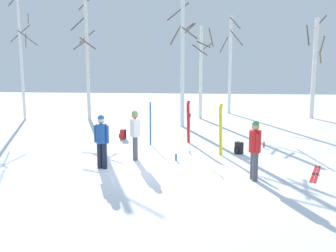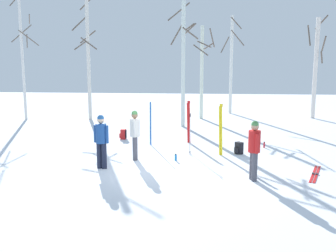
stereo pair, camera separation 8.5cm
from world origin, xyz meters
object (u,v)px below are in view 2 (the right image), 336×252
person_0 (135,132)px  water_bottle_0 (264,145)px  backpack_1 (123,134)px  backpack_0 (239,148)px  birch_tree_1 (88,57)px  ski_pair_planted_2 (189,122)px  person_1 (254,147)px  birch_tree_3 (202,70)px  birch_tree_0 (22,53)px  ski_poles_0 (190,133)px  birch_tree_5 (316,66)px  ski_pair_planted_0 (151,124)px  ski_pair_lying_0 (315,174)px  water_bottle_1 (176,157)px  ski_pair_planted_1 (221,130)px  person_2 (101,138)px  birch_tree_2 (183,60)px  birch_tree_4 (231,63)px

person_0 → water_bottle_0: (4.75, 2.32, -0.87)m
person_0 → backpack_1: (-1.17, 3.49, -0.77)m
backpack_0 → birch_tree_1: birch_tree_1 is taller
ski_pair_planted_2 → person_1: bearing=-67.5°
backpack_1 → birch_tree_3: (3.40, 6.57, 2.67)m
backpack_0 → birch_tree_0: (-11.78, 7.54, 3.68)m
ski_poles_0 → backpack_0: bearing=5.7°
backpack_0 → water_bottle_0: bearing=46.5°
birch_tree_5 → ski_pair_planted_0: bearing=-136.1°
backpack_0 → backpack_1: same height
ski_pair_lying_0 → birch_tree_3: (-3.48, 11.28, 2.87)m
water_bottle_1 → backpack_1: bearing=126.3°
backpack_1 → birch_tree_1: (-3.20, 5.61, 3.47)m
ski_pair_planted_0 → backpack_1: ski_pair_planted_0 is taller
birch_tree_0 → person_1: bearing=-41.9°
ski_pair_planted_0 → ski_pair_planted_1: 3.14m
person_2 → birch_tree_2: birch_tree_2 is taller
ski_pair_lying_0 → water_bottle_1: water_bottle_1 is taller
ski_poles_0 → water_bottle_0: (2.90, 1.33, -0.68)m
person_0 → birch_tree_0: 12.25m
ski_pair_planted_2 → birch_tree_3: birch_tree_3 is taller
person_1 → ski_pair_planted_2: (-2.04, 4.95, -0.10)m
birch_tree_1 → birch_tree_4: (8.48, 3.61, -0.38)m
person_1 → birch_tree_0: (-11.89, 10.68, 2.92)m
birch_tree_0 → birch_tree_5: 17.23m
birch_tree_0 → birch_tree_1: birch_tree_0 is taller
ski_poles_0 → birch_tree_0: size_ratio=0.20×
ski_pair_lying_0 → birch_tree_2: (-4.45, 8.33, 3.43)m
person_2 → birch_tree_2: 8.90m
ski_pair_lying_0 → birch_tree_2: size_ratio=0.29×
ski_pair_planted_0 → backpack_1: bearing=142.1°
birch_tree_4 → ski_pair_lying_0: bearing=-83.4°
birch_tree_2 → person_2: bearing=-104.4°
person_1 → birch_tree_3: birch_tree_3 is taller
backpack_1 → water_bottle_1: 4.36m
ski_pair_planted_1 → birch_tree_2: 6.89m
backpack_1 → birch_tree_1: bearing=119.7°
ski_pair_planted_2 → birch_tree_0: bearing=149.8°
ski_pair_planted_0 → ski_pair_planted_2: bearing=19.9°
water_bottle_1 → person_2: bearing=-153.1°
ski_pair_planted_1 → backpack_1: 4.92m
backpack_0 → birch_tree_2: size_ratio=0.07×
birch_tree_0 → birch_tree_2: bearing=-9.6°
person_0 → ski_pair_planted_0: ski_pair_planted_0 is taller
person_0 → ski_pair_planted_1: 3.10m
person_0 → ski_pair_planted_1: size_ratio=0.91×
ski_poles_0 → birch_tree_0: (-9.98, 7.71, 3.10)m
person_1 → water_bottle_1: 3.18m
water_bottle_0 → birch_tree_1: size_ratio=0.03×
birch_tree_3 → birch_tree_5: (6.73, 0.80, 0.24)m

